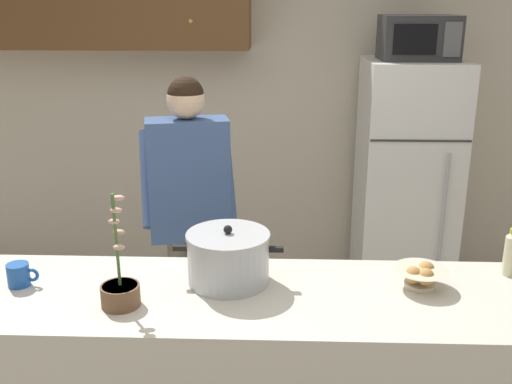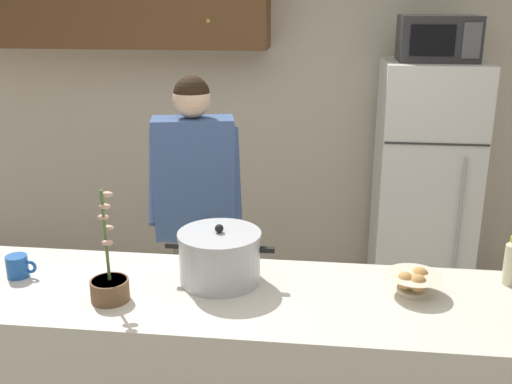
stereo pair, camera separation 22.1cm
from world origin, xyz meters
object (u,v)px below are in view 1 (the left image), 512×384
Objects in this scene: cooking_pot at (228,258)px; coffee_mug at (19,275)px; bread_bowl at (421,276)px; refrigerator at (406,182)px; microwave at (418,38)px; potted_orchid at (120,289)px; person_near_pot at (189,195)px; bottle_near_edge at (511,252)px.

coffee_mug is at bearing -175.57° from cooking_pot.
bread_bowl is at bearing 1.49° from coffee_mug.
refrigerator reaches higher than bread_bowl.
cooking_pot is at bearing 4.43° from coffee_mug.
refrigerator is 0.97m from microwave.
refrigerator reaches higher than coffee_mug.
bread_bowl is 0.50× the size of potted_orchid.
potted_orchid is at bearing -18.31° from coffee_mug.
coffee_mug is at bearing -178.51° from bread_bowl.
bottle_near_edge is (1.46, -0.65, -0.03)m from person_near_pot.
cooking_pot is 0.86m from coffee_mug.
bread_bowl is (-0.31, -1.77, 0.14)m from refrigerator.
refrigerator is at bearing 57.93° from cooking_pot.
coffee_mug is at bearing -125.27° from person_near_pot.
bottle_near_edge is (1.19, 0.11, -0.01)m from cooking_pot.
bottle_near_edge is at bearing 4.95° from coffee_mug.
person_near_pot reaches higher than cooking_pot.
bread_bowl is (1.06, -0.78, -0.08)m from person_near_pot.
cooking_pot is at bearing -174.67° from bottle_near_edge.
cooking_pot is 2.17× the size of bottle_near_edge.
person_near_pot reaches higher than bottle_near_edge.
bread_bowl is at bearing -99.84° from refrigerator.
person_near_pot reaches higher than potted_orchid.
person_near_pot is 7.98× the size of bottle_near_edge.
microwave is at bearing 35.22° from person_near_pot.
potted_orchid is (-0.40, -0.22, -0.04)m from cooking_pot.
cooking_pot is at bearing 28.79° from potted_orchid.
potted_orchid is at bearing -97.32° from person_near_pot.
cooking_pot is 2.01× the size of bread_bowl.
bottle_near_edge is 1.62m from potted_orchid.
person_near_pot reaches higher than coffee_mug.
cooking_pot is 0.45m from potted_orchid.
cooking_pot is 0.79m from bread_bowl.
microwave is 1.06× the size of potted_orchid.
refrigerator is at bearing 52.80° from potted_orchid.
potted_orchid reaches higher than coffee_mug.
microwave reaches higher than cooking_pot.
potted_orchid reaches higher than bread_bowl.
microwave is at bearing 52.49° from potted_orchid.
cooking_pot is (-1.09, -1.75, 0.19)m from refrigerator.
refrigerator is 7.37× the size of bread_bowl.
refrigerator reaches higher than bottle_near_edge.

